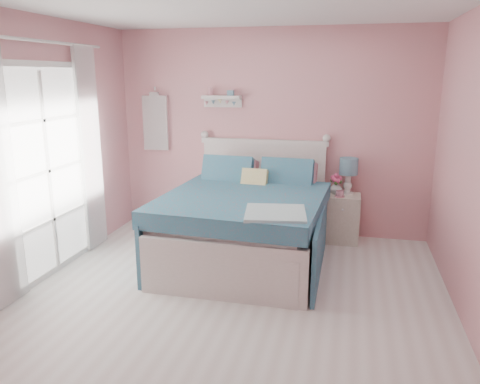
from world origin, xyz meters
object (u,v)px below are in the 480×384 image
at_px(vase, 336,188).
at_px(teacup, 340,194).
at_px(table_lamp, 349,169).
at_px(bed, 247,224).
at_px(nightstand, 342,218).

relative_size(vase, teacup, 1.62).
height_order(table_lamp, vase, table_lamp).
height_order(bed, vase, bed).
distance_m(nightstand, vase, 0.39).
relative_size(nightstand, teacup, 6.03).
relative_size(bed, teacup, 21.87).
xyz_separation_m(bed, vase, (0.93, 0.87, 0.26)).
bearing_deg(vase, teacup, -69.22).
height_order(nightstand, teacup, teacup).
bearing_deg(table_lamp, teacup, -114.54).
distance_m(bed, teacup, 1.25).
xyz_separation_m(bed, teacup, (0.99, 0.73, 0.22)).
height_order(vase, teacup, vase).
xyz_separation_m(nightstand, table_lamp, (0.04, 0.09, 0.61)).
bearing_deg(nightstand, bed, -141.05).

